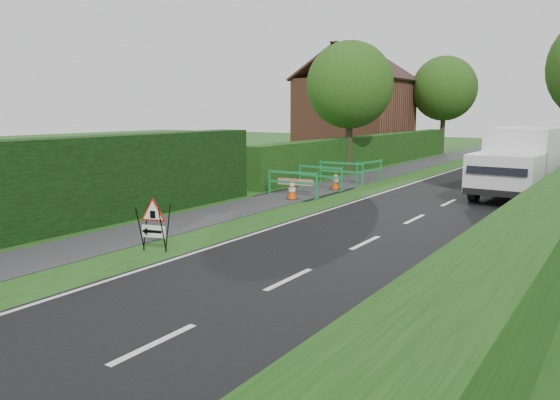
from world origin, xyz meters
The scene contains 21 objects.
ground centered at (0.00, 0.00, 0.00)m, with size 120.00×120.00×0.00m, color #1E4E16.
road_surface centered at (2.50, 35.00, 0.00)m, with size 6.00×90.00×0.02m, color black.
footpath centered at (-3.00, 35.00, 0.01)m, with size 2.00×90.00×0.02m, color #2D2D30.
hedge_west_near centered at (-5.00, 0.00, 0.00)m, with size 1.10×18.00×2.50m, color black.
hedge_west_far centered at (-5.00, 22.00, 0.00)m, with size 1.00×24.00×1.80m, color #14380F.
house_west centered at (-10.00, 30.00, 2.90)m, with size 7.50×7.40×7.88m.
tree_nw centered at (-4.60, 18.00, 4.48)m, with size 4.40×4.40×6.70m.
tree_fw centered at (-4.60, 34.00, 4.83)m, with size 4.80×4.80×7.24m.
triangle_sign centered at (-1.29, 1.12, 0.73)m, with size 0.90×0.90×1.05m.
works_van centered at (4.23, 14.21, 1.36)m, with size 2.50×5.75×2.57m.
traffic_cone_0 centered at (5.14, 11.93, 0.39)m, with size 0.38×0.38×0.79m.
traffic_cone_1 centered at (4.78, 12.96, 0.39)m, with size 0.38×0.38×0.79m.
traffic_cone_2 centered at (4.56, 16.26, 0.39)m, with size 0.38×0.38×0.79m.
traffic_cone_3 centered at (-2.51, 9.14, 0.39)m, with size 0.38×0.38×0.79m.
traffic_cone_4 centered at (-2.34, 12.23, 0.39)m, with size 0.38×0.38×0.79m.
ped_barrier_0 centered at (-2.83, 9.70, 0.63)m, with size 2.08×0.50×1.00m.
ped_barrier_1 centered at (-2.92, 11.98, 0.63)m, with size 2.07×0.43×1.00m.
ped_barrier_2 centered at (-3.01, 14.04, 0.63)m, with size 2.08×0.52×1.00m.
ped_barrier_3 centered at (-2.11, 15.07, 0.63)m, with size 0.63×2.09×1.00m.
redwhite_plank centered at (-3.22, 10.52, 0.00)m, with size 1.50×0.04×0.25m, color red.
hatchback_car centered at (2.67, 25.20, 0.54)m, with size 1.29×3.19×1.09m, color silver.
Camera 1 is at (7.87, -7.51, 3.22)m, focal length 35.00 mm.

